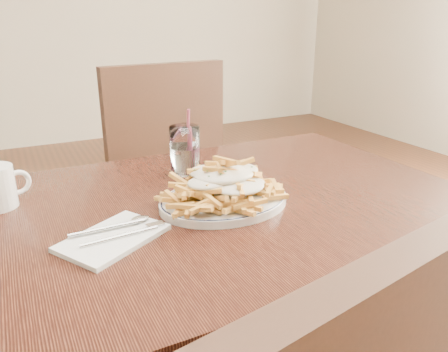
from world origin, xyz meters
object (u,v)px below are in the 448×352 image
chair_far (157,171)px  fries_plate (224,201)px  table (214,231)px  water_glass (185,153)px  loaded_fries (224,180)px

chair_far → fries_plate: size_ratio=3.00×
table → water_glass: (0.01, 0.21, 0.14)m
fries_plate → water_glass: (0.00, 0.24, 0.05)m
table → water_glass: water_glass is taller
table → chair_far: bearing=82.1°
chair_far → loaded_fries: bearing=-96.8°
fries_plate → water_glass: 0.25m
fries_plate → loaded_fries: size_ratio=1.24×
table → fries_plate: fries_plate is taller
chair_far → water_glass: size_ratio=5.68×
table → water_glass: 0.25m
fries_plate → loaded_fries: bearing=-135.0°
chair_far → table: bearing=-97.9°
loaded_fries → water_glass: 0.24m
table → fries_plate: (0.01, -0.03, 0.09)m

